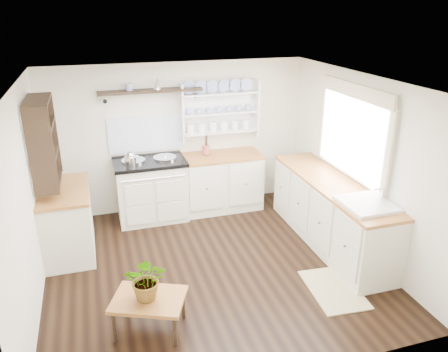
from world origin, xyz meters
The scene contains 19 objects.
floor centered at (0.00, 0.00, 0.00)m, with size 4.00×3.80×0.01m, color black.
wall_back centered at (0.00, 1.90, 1.15)m, with size 4.00×0.02×2.30m, color beige.
wall_right centered at (2.00, 0.00, 1.15)m, with size 0.02×3.80×2.30m, color beige.
wall_left centered at (-2.00, 0.00, 1.15)m, with size 0.02×3.80×2.30m, color beige.
ceiling centered at (0.00, 0.00, 2.30)m, with size 4.00×3.80×0.01m, color white.
window centered at (1.95, 0.15, 1.56)m, with size 0.08×1.55×1.22m.
aga_cooker centered at (-0.51, 1.57, 0.48)m, with size 1.05×0.73×0.97m.
back_cabinets centered at (0.60, 1.60, 0.46)m, with size 1.27×0.63×0.90m.
right_cabinets centered at (1.70, 0.10, 0.46)m, with size 0.62×2.43×0.90m.
belfast_sink centered at (1.70, -0.65, 0.80)m, with size 0.55×0.60×0.45m.
left_cabinets centered at (-1.70, 0.90, 0.46)m, with size 0.62×1.13×0.90m.
plate_rack centered at (0.65, 1.86, 1.56)m, with size 1.20×0.22×0.90m.
high_shelf centered at (-0.40, 1.78, 1.91)m, with size 1.50×0.29×0.16m.
left_shelving centered at (-1.84, 0.90, 1.55)m, with size 0.28×0.80×1.05m, color black.
kettle centered at (-0.79, 1.45, 1.03)m, with size 0.17×0.17×0.20m, color silver, non-canonical shape.
utensil_crock centered at (0.38, 1.68, 0.98)m, with size 0.12×0.12×0.14m, color #AB4A3F.
center_table centered at (-0.90, -0.93, 0.34)m, with size 0.84×0.74×0.38m.
potted_plant centered at (-0.90, -0.93, 0.60)m, with size 0.40×0.35×0.45m, color #3F7233.
floor_rug centered at (1.22, -0.90, 0.01)m, with size 0.55×0.85×0.02m, color #9B895A.
Camera 1 is at (-1.24, -4.55, 3.09)m, focal length 35.00 mm.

